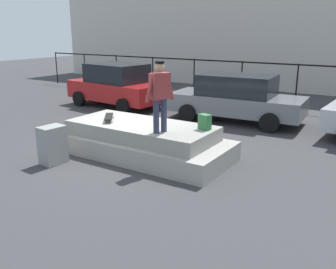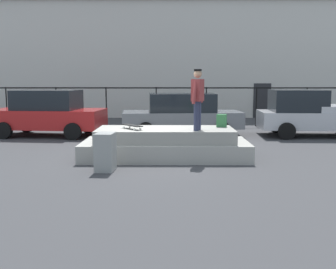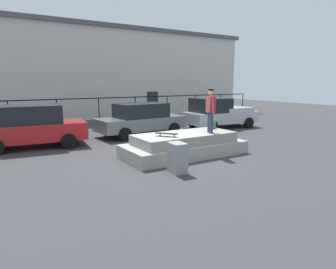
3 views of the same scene
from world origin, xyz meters
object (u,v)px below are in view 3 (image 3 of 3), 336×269
(skateboarder, at_px, (211,108))
(car_red_sedan_near, at_px, (32,126))
(skateboard, at_px, (166,134))
(utility_box, at_px, (177,158))
(car_grey_sedan_mid, at_px, (141,119))
(backpack, at_px, (212,124))
(car_silver_pickup_far, at_px, (219,113))

(skateboarder, bearing_deg, car_red_sedan_near, 137.94)
(skateboard, xyz_separation_m, utility_box, (-0.53, -1.50, -0.49))
(skateboard, distance_m, car_grey_sedan_mid, 5.26)
(car_red_sedan_near, height_order, utility_box, car_red_sedan_near)
(skateboarder, distance_m, utility_box, 2.98)
(car_red_sedan_near, distance_m, utility_box, 7.11)
(skateboarder, distance_m, skateboard, 2.02)
(car_red_sedan_near, relative_size, utility_box, 4.82)
(backpack, xyz_separation_m, car_silver_pickup_far, (4.13, 4.24, -0.13))
(car_grey_sedan_mid, distance_m, utility_box, 6.86)
(car_grey_sedan_mid, distance_m, car_silver_pickup_far, 5.17)
(car_grey_sedan_mid, bearing_deg, skateboard, -107.05)
(car_grey_sedan_mid, bearing_deg, car_red_sedan_near, -177.65)
(car_grey_sedan_mid, bearing_deg, backpack, -76.91)
(car_red_sedan_near, relative_size, car_grey_sedan_mid, 0.94)
(skateboard, bearing_deg, car_silver_pickup_far, 35.57)
(skateboard, bearing_deg, utility_box, -109.44)
(skateboarder, xyz_separation_m, car_red_sedan_near, (-5.60, 5.05, -0.90))
(skateboarder, bearing_deg, skateboard, 172.43)
(skateboarder, distance_m, backpack, 1.35)
(skateboard, height_order, car_silver_pickup_far, car_silver_pickup_far)
(skateboard, bearing_deg, skateboarder, -7.57)
(skateboarder, bearing_deg, car_grey_sedan_mid, 92.97)
(skateboard, relative_size, utility_box, 0.82)
(car_red_sedan_near, bearing_deg, car_silver_pickup_far, -0.09)
(utility_box, bearing_deg, skateboarder, 33.30)
(skateboard, height_order, car_grey_sedan_mid, car_grey_sedan_mid)
(skateboard, height_order, backpack, backpack)
(car_silver_pickup_far, bearing_deg, backpack, -134.24)
(car_grey_sedan_mid, relative_size, utility_box, 5.12)
(car_grey_sedan_mid, xyz_separation_m, car_silver_pickup_far, (5.16, -0.23, 0.05))
(skateboard, xyz_separation_m, car_grey_sedan_mid, (1.54, 5.03, -0.10))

